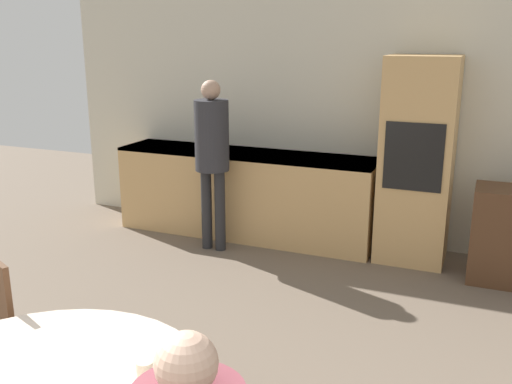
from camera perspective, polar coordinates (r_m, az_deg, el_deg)
name	(u,v)px	position (r m, az deg, el deg)	size (l,w,h in m)	color
wall_back	(358,115)	(5.81, 10.17, 7.63)	(6.60, 0.05, 2.60)	beige
kitchen_counter	(245,193)	(5.99, -1.08, -0.08)	(2.73, 0.60, 0.90)	tan
oven_unit	(417,161)	(5.44, 15.81, 3.00)	(0.63, 0.59, 1.90)	tan
person_standing	(212,147)	(5.47, -4.43, 4.53)	(0.33, 0.33, 1.66)	#262628
cup	(145,371)	(2.35, -11.03, -17.18)	(0.07, 0.07, 0.09)	beige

